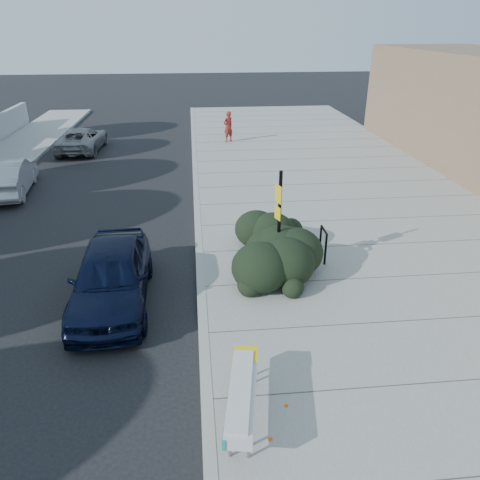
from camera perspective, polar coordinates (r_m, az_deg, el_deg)
The scene contains 11 objects.
ground at distance 10.58m, azimuth -4.46°, elevation -11.91°, with size 120.00×120.00×0.00m, color black.
sidewalk_near at distance 15.89m, azimuth 15.55°, elevation 0.82°, with size 11.20×50.00×0.15m, color gray.
curb_near at distance 14.85m, azimuth -5.07°, elevation -0.01°, with size 0.22×50.00×0.17m, color #9E9E99.
bench at distance 8.29m, azimuth 0.29°, elevation -18.10°, with size 0.83×2.24×0.67m.
bike_rack at distance 13.41m, azimuth 10.11°, elevation -0.16°, with size 0.07×0.66×0.95m.
sign_post at distance 12.15m, azimuth 4.75°, elevation 2.76°, with size 0.15×0.32×2.86m.
hedge at distance 13.02m, azimuth 4.14°, elevation 0.04°, with size 1.89×3.78×1.42m, color black.
sedan_navy at distance 11.80m, azimuth -15.40°, elevation -4.22°, with size 1.79×4.44×1.51m, color black.
wagon_silver at distance 21.15m, azimuth -26.39°, elevation 6.94°, with size 1.49×4.28×1.41m, color #AAAAAE.
suv_silver at distance 27.15m, azimuth -18.73°, elevation 11.56°, with size 2.05×4.45×1.24m, color gray.
pedestrian at distance 27.17m, azimuth -1.46°, elevation 13.66°, with size 0.62×0.41×1.70m, color maroon.
Camera 1 is at (-0.06, -8.47, 6.34)m, focal length 35.00 mm.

